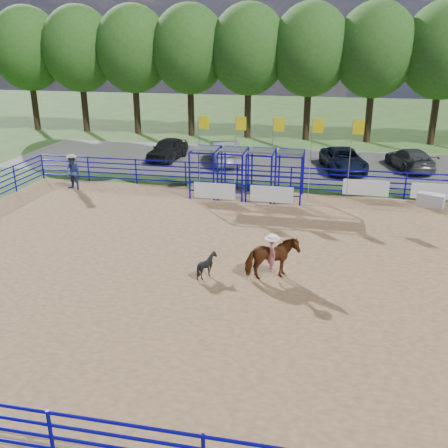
{
  "coord_description": "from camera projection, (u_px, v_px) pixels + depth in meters",
  "views": [
    {
      "loc": [
        1.76,
        -16.69,
        8.02
      ],
      "look_at": [
        -1.9,
        1.0,
        1.3
      ],
      "focal_mm": 40.0,
      "sensor_mm": 36.0,
      "label": 1
    }
  ],
  "objects": [
    {
      "name": "chute_assembly",
      "position": [
        254.0,
        174.0,
        26.48
      ],
      "size": [
        19.32,
        2.41,
        4.2
      ],
      "color": "#0D08B0",
      "rests_on": "ground"
    },
    {
      "name": "horse_and_rider",
      "position": [
        272.0,
        257.0,
        17.45
      ],
      "size": [
        2.01,
        1.52,
        2.25
      ],
      "color": "#5C2D12",
      "rests_on": "arena_dirt"
    },
    {
      "name": "arena_dirt",
      "position": [
        269.0,
        269.0,
        18.44
      ],
      "size": [
        30.0,
        20.0,
        0.02
      ],
      "primitive_type": "cube",
      "color": "#906D48",
      "rests_on": "ground"
    },
    {
      "name": "treeline",
      "position": [
        311.0,
        45.0,
        39.68
      ],
      "size": [
        56.4,
        6.4,
        11.24
      ],
      "color": "#3F2B19",
      "rests_on": "ground"
    },
    {
      "name": "car_b",
      "position": [
        225.0,
        152.0,
        33.83
      ],
      "size": [
        3.1,
        5.08,
        1.58
      ],
      "primitive_type": "imported",
      "rotation": [
        0.0,
        0.0,
        3.46
      ],
      "color": "gray",
      "rests_on": "gravel_strip"
    },
    {
      "name": "spectator_cowboy",
      "position": [
        73.0,
        172.0,
        27.9
      ],
      "size": [
        1.08,
        0.94,
        1.96
      ],
      "color": "navy",
      "rests_on": "arena_dirt"
    },
    {
      "name": "car_a",
      "position": [
        168.0,
        149.0,
        35.01
      ],
      "size": [
        2.17,
        4.52,
        1.49
      ],
      "primitive_type": "imported",
      "rotation": [
        0.0,
        0.0,
        -0.1
      ],
      "color": "black",
      "rests_on": "gravel_strip"
    },
    {
      "name": "ground",
      "position": [
        269.0,
        270.0,
        18.44
      ],
      "size": [
        120.0,
        120.0,
        0.0
      ],
      "primitive_type": "plane",
      "color": "#3C5D25",
      "rests_on": "ground"
    },
    {
      "name": "announcer_table",
      "position": [
        431.0,
        200.0,
        25.19
      ],
      "size": [
        1.42,
        1.02,
        0.69
      ],
      "primitive_type": "cube",
      "rotation": [
        0.0,
        0.0,
        -0.37
      ],
      "color": "silver",
      "rests_on": "arena_dirt"
    },
    {
      "name": "perimeter_fence",
      "position": [
        269.0,
        251.0,
        18.18
      ],
      "size": [
        30.1,
        20.1,
        1.5
      ],
      "color": "#0D08B0",
      "rests_on": "ground"
    },
    {
      "name": "car_c",
      "position": [
        343.0,
        160.0,
        32.03
      ],
      "size": [
        3.32,
        5.49,
        1.43
      ],
      "primitive_type": "imported",
      "rotation": [
        0.0,
        0.0,
        0.2
      ],
      "color": "#141A33",
      "rests_on": "gravel_strip"
    },
    {
      "name": "calf",
      "position": [
        207.0,
        265.0,
        17.73
      ],
      "size": [
        0.99,
        0.93,
        0.88
      ],
      "primitive_type": "imported",
      "rotation": [
        0.0,
        0.0,
        1.9
      ],
      "color": "black",
      "rests_on": "arena_dirt"
    },
    {
      "name": "car_d",
      "position": [
        410.0,
        159.0,
        32.41
      ],
      "size": [
        3.06,
        5.05,
        1.37
      ],
      "primitive_type": "imported",
      "rotation": [
        0.0,
        0.0,
        3.4
      ],
      "color": "#515153",
      "rests_on": "gravel_strip"
    },
    {
      "name": "gravel_strip",
      "position": [
        298.0,
        164.0,
        34.05
      ],
      "size": [
        40.0,
        10.0,
        0.01
      ],
      "primitive_type": "cube",
      "color": "gray",
      "rests_on": "ground"
    }
  ]
}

